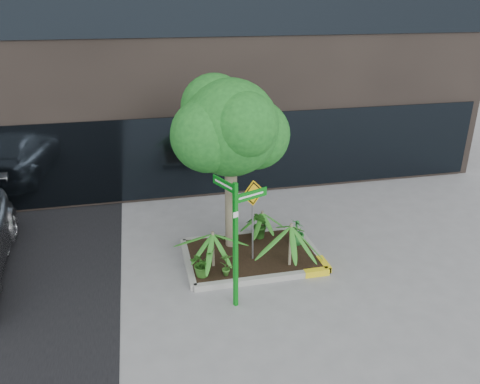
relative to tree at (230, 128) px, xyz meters
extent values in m
plane|color=gray|center=(0.20, -0.86, -3.24)|extent=(80.00, 80.00, 0.00)
cube|color=#9E9E99|center=(0.40, 0.54, -3.17)|extent=(3.20, 0.15, 0.15)
cube|color=#9E9E99|center=(0.40, -1.66, -3.17)|extent=(3.20, 0.15, 0.15)
cube|color=#9E9E99|center=(-1.20, -0.56, -3.17)|extent=(0.15, 2.20, 0.15)
cube|color=#9E9E99|center=(2.00, -0.56, -3.17)|extent=(0.15, 2.20, 0.15)
cube|color=yellow|center=(1.70, -1.66, -3.17)|extent=(0.60, 0.17, 0.15)
cube|color=black|center=(0.40, -0.56, -3.12)|extent=(3.05, 2.05, 0.06)
cylinder|color=gray|center=(0.00, -0.02, -1.81)|extent=(0.31, 0.31, 2.86)
cylinder|color=gray|center=(0.10, -0.02, -0.76)|extent=(0.54, 0.15, 0.93)
sphere|color=#19591D|center=(0.00, -0.02, 0.00)|extent=(2.29, 2.29, 2.29)
sphere|color=#19591D|center=(0.67, 0.27, -0.28)|extent=(1.72, 1.72, 1.72)
sphere|color=#19591D|center=(-0.57, -0.21, -0.09)|extent=(1.72, 1.72, 1.72)
sphere|color=#19591D|center=(0.19, -0.59, 0.20)|extent=(1.53, 1.53, 1.53)
sphere|color=#19591D|center=(-0.28, 0.46, 0.39)|extent=(1.62, 1.62, 1.62)
cylinder|color=gray|center=(1.15, -1.29, -2.54)|extent=(0.07, 0.07, 1.09)
cylinder|color=gray|center=(-0.63, -0.94, -2.64)|extent=(0.07, 0.07, 0.90)
cylinder|color=gray|center=(0.89, 0.23, -2.72)|extent=(0.07, 0.07, 0.74)
imported|color=#295E1A|center=(-0.95, -1.28, -2.78)|extent=(0.79, 0.79, 0.63)
imported|color=#227129|center=(1.66, -0.35, -2.75)|extent=(0.49, 0.49, 0.69)
imported|color=#2E5F1D|center=(-0.41, -1.41, -2.80)|extent=(0.31, 0.31, 0.59)
imported|color=#255E1B|center=(0.81, 0.13, -2.70)|extent=(0.51, 0.51, 0.79)
cube|color=#0B8017|center=(-0.40, -2.36, -1.84)|extent=(0.10, 0.10, 2.80)
cube|color=#0B8017|center=(-0.05, -2.21, -0.79)|extent=(0.73, 0.33, 0.18)
cube|color=#0B8017|center=(-0.54, -2.01, -0.59)|extent=(0.33, 0.73, 0.18)
cube|color=white|center=(-0.05, -2.23, -0.79)|extent=(0.55, 0.24, 0.04)
cube|color=white|center=(-0.56, -2.01, -0.59)|extent=(0.24, 0.55, 0.04)
cube|color=white|center=(-0.40, -2.41, -1.09)|extent=(0.11, 0.05, 0.12)
cylinder|color=slate|center=(0.36, -0.81, -2.15)|extent=(0.07, 0.09, 1.89)
cube|color=#EEB30C|center=(0.36, -0.83, -1.35)|extent=(0.59, 0.26, 0.63)
cube|color=black|center=(0.36, -0.85, -1.35)|extent=(0.52, 0.22, 0.56)
cube|color=#EEB30C|center=(0.36, -0.85, -1.35)|extent=(0.44, 0.18, 0.48)
cube|color=black|center=(0.35, -0.85, -1.36)|extent=(0.14, 0.06, 0.08)
camera|label=1|loc=(-2.14, -10.44, 2.83)|focal=35.00mm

